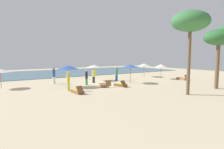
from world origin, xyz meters
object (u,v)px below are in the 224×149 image
at_px(umbrella_3, 130,66).
at_px(person_4, 54,76).
at_px(person_1, 86,77).
at_px(person_3, 94,76).
at_px(palm_2, 219,39).
at_px(lounger_0, 103,85).
at_px(person_2, 116,74).
at_px(palm_1, 190,22).
at_px(lounger_3, 77,91).
at_px(umbrella_2, 0,71).
at_px(person_0, 68,81).
at_px(umbrella_1, 144,65).
at_px(umbrella_5, 68,67).
at_px(umbrella_4, 161,66).
at_px(lounger_2, 121,85).
at_px(umbrella_0, 94,66).
at_px(lounger_1, 182,79).

bearing_deg(umbrella_3, person_4, 150.06).
bearing_deg(umbrella_3, person_1, 162.32).
xyz_separation_m(person_3, palm_2, (8.30, -10.54, 4.09)).
distance_m(lounger_0, person_3, 3.36).
xyz_separation_m(lounger_0, person_2, (4.01, 3.29, 0.77)).
height_order(lounger_0, palm_2, palm_2).
bearing_deg(palm_1, umbrella_3, 87.94).
bearing_deg(lounger_0, lounger_3, -154.58).
height_order(lounger_0, person_4, person_4).
xyz_separation_m(umbrella_2, person_0, (5.16, -5.10, -0.85)).
bearing_deg(umbrella_1, person_2, -166.03).
bearing_deg(person_1, umbrella_2, 162.20).
bearing_deg(umbrella_5, lounger_0, -31.51).
xyz_separation_m(person_0, person_3, (4.60, 3.50, -0.07)).
bearing_deg(umbrella_4, umbrella_1, 90.63).
bearing_deg(palm_2, lounger_2, 138.21).
bearing_deg(person_0, person_1, 38.16).
bearing_deg(lounger_0, person_4, 126.20).
bearing_deg(person_0, umbrella_1, 19.69).
xyz_separation_m(umbrella_1, person_1, (-11.25, -2.70, -1.00)).
height_order(lounger_2, person_0, person_0).
distance_m(lounger_0, person_1, 2.46).
distance_m(umbrella_4, person_1, 11.36).
xyz_separation_m(umbrella_0, person_2, (2.36, -1.75, -0.99)).
bearing_deg(lounger_2, person_2, 60.54).
bearing_deg(lounger_0, lounger_1, -4.25).
relative_size(person_0, palm_1, 0.27).
bearing_deg(umbrella_2, umbrella_4, -9.82).
height_order(lounger_0, lounger_3, lounger_3).
xyz_separation_m(umbrella_3, lounger_1, (7.92, -1.46, -1.91)).
bearing_deg(person_3, umbrella_5, -161.33).
bearing_deg(umbrella_5, palm_1, -53.81).
bearing_deg(palm_2, umbrella_5, 142.50).
xyz_separation_m(umbrella_1, lounger_0, (-10.34, -4.87, -1.71)).
relative_size(umbrella_2, person_3, 1.13).
distance_m(umbrella_2, lounger_3, 8.70).
bearing_deg(person_4, person_3, -23.25).
relative_size(umbrella_5, palm_2, 0.39).
height_order(person_0, person_2, person_0).
distance_m(umbrella_3, umbrella_5, 7.43).
height_order(umbrella_0, umbrella_3, umbrella_3).
distance_m(umbrella_3, person_2, 2.96).
bearing_deg(person_3, palm_2, -51.76).
height_order(umbrella_4, palm_2, palm_2).
height_order(umbrella_2, palm_1, palm_1).
relative_size(lounger_2, person_3, 0.98).
bearing_deg(lounger_2, umbrella_0, 90.19).
distance_m(umbrella_1, person_4, 14.08).
relative_size(lounger_0, lounger_3, 1.04).
distance_m(umbrella_2, lounger_2, 12.36).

